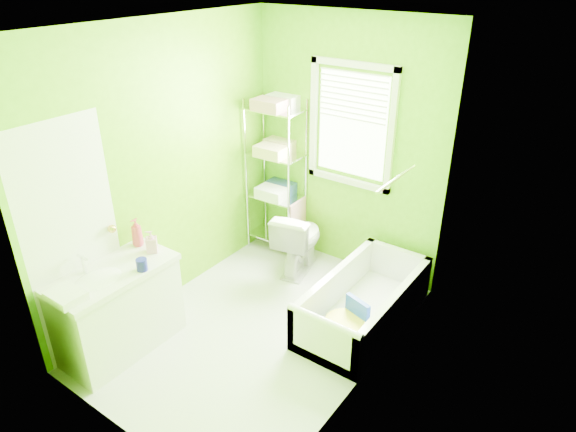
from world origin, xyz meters
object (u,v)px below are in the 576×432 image
Objects in this scene: wire_shelf_unit at (278,160)px; bathtub at (362,309)px; toilet at (299,240)px; vanity at (117,307)px.

bathtub is at bearing -24.77° from wire_shelf_unit.
bathtub is 2.05× the size of toilet.
wire_shelf_unit is (0.08, 2.14, 0.66)m from vanity.
vanity reaches higher than bathtub.
vanity reaches higher than toilet.
wire_shelf_unit is at bearing 87.96° from vanity.
toilet is at bearing 74.45° from vanity.
wire_shelf_unit reaches higher than bathtub.
toilet is 1.97m from vanity.
toilet is at bearing 157.07° from bathtub.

